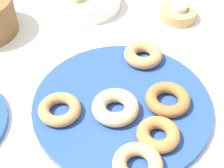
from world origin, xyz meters
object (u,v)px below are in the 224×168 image
Objects in this scene: donut_3 at (138,164)px; donut_5 at (158,134)px; donut_1 at (168,99)px; fruit_bowl at (87,1)px; donut_plate at (122,104)px; donut_4 at (60,109)px; donut_2 at (115,107)px; tealight at (179,7)px; donut_0 at (143,55)px; candle_holder at (178,14)px.

donut_5 is (0.07, 0.02, -0.00)m from donut_3.
donut_1 and donut_3 have the same top height.
donut_3 is at bearing -121.82° from fruit_bowl.
donut_4 is at bearing 150.01° from donut_plate.
donut_1 reaches higher than donut_plate.
donut_2 is 2.09× the size of tealight.
donut_0 is at bearing -0.67° from donut_4.
donut_0 is 1.04× the size of donut_4.
donut_2 is (-0.16, -0.07, 0.00)m from donut_0.
tealight reaches higher than donut_5.
tealight is (0.21, 0.06, 0.01)m from donut_0.
candle_holder is at bearing 7.50° from donut_4.
donut_3 is 0.46× the size of fruit_bowl.
donut_4 is at bearing 179.33° from donut_0.
candle_holder is (0.37, 0.13, -0.01)m from donut_2.
donut_plate is at bearing -160.07° from tealight.
donut_4 reaches higher than donut_plate.
donut_0 is at bearing -163.53° from candle_holder.
donut_2 is 1.16× the size of donut_5.
donut_0 reaches higher than fruit_bowl.
donut_4 is 1.05× the size of donut_5.
candle_holder is (0.34, 0.12, 0.01)m from donut_plate.
donut_4 is 0.85× the size of candle_holder.
donut_plate is 0.16m from donut_3.
donut_3 is (-0.22, -0.19, -0.00)m from donut_0.
donut_plate is 4.17× the size of donut_0.
donut_plate is at bearing -154.78° from donut_0.
donut_0 reaches higher than donut_3.
donut_3 is 1.03× the size of donut_4.
donut_5 is at bearing -146.77° from tealight.
donut_4 is at bearing 118.03° from donut_5.
candle_holder is at bearing 34.51° from donut_1.
tealight is 0.23× the size of fruit_bowl.
donut_4 is at bearing 137.74° from donut_2.
donut_0 reaches higher than donut_1.
donut_2 is (-0.03, -0.01, 0.02)m from donut_plate.
donut_0 is at bearing 24.11° from donut_2.
donut_0 reaches higher than donut_5.
donut_1 and fruit_bowl have the same top height.
fruit_bowl is at bearing 75.98° from donut_0.
donut_0 is 1.10× the size of donut_5.
donut_1 is 1.13× the size of donut_5.
fruit_bowl is (0.29, 0.47, -0.01)m from donut_3.
donut_5 is at bearing -115.68° from fruit_bowl.
donut_5 is 1.80× the size of tealight.
donut_2 is at bearing -42.26° from donut_4.
donut_plate is 8.25× the size of tealight.
donut_5 is at bearing -99.01° from donut_plate.
donut_1 is 0.92× the size of candle_holder.
candle_holder is at bearing 19.85° from donut_2.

